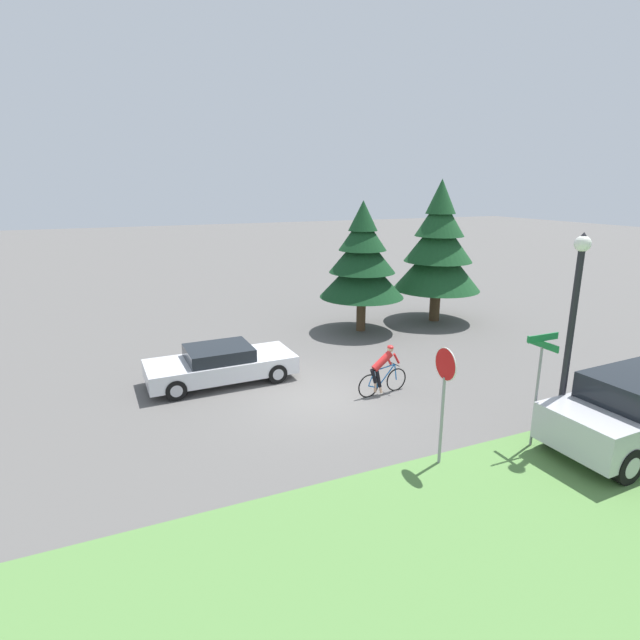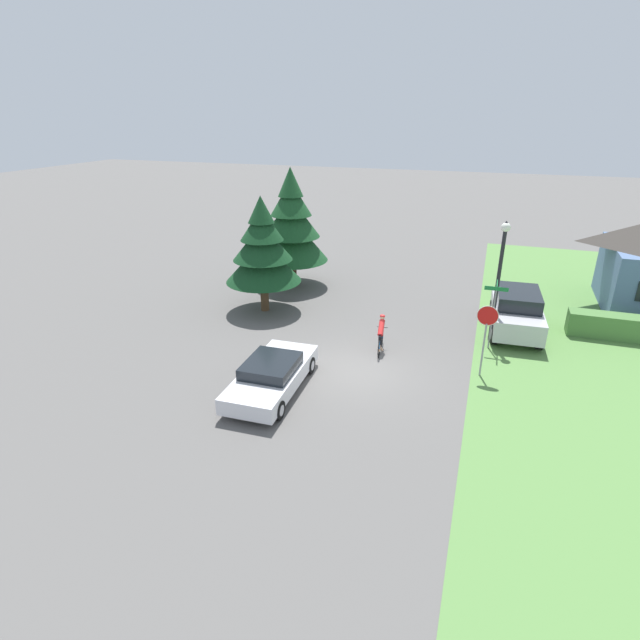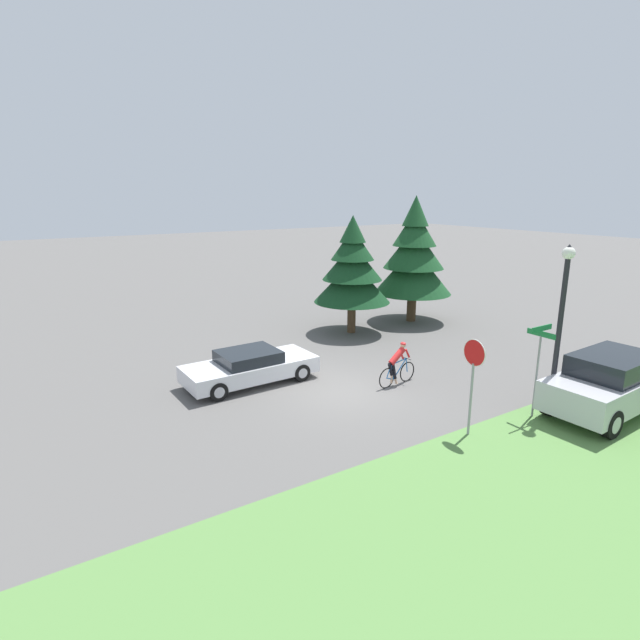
% 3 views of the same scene
% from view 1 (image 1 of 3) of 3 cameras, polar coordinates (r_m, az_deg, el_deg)
% --- Properties ---
extents(ground_plane, '(140.00, 140.00, 0.00)m').
position_cam_1_polar(ground_plane, '(14.94, -0.47, -8.89)').
color(ground_plane, '#5B5956').
extents(sedan_left_lane, '(2.04, 4.67, 1.17)m').
position_cam_1_polar(sedan_left_lane, '(16.23, -11.27, -4.97)').
color(sedan_left_lane, silver).
rests_on(sedan_left_lane, ground).
extents(cyclist, '(0.44, 1.75, 1.51)m').
position_cam_1_polar(cyclist, '(15.09, 7.18, -5.82)').
color(cyclist, black).
rests_on(cyclist, ground).
extents(parked_suv_right, '(2.21, 4.56, 1.83)m').
position_cam_1_polar(parked_suv_right, '(14.08, 32.39, -8.82)').
color(parked_suv_right, '#B7B7BC').
rests_on(parked_suv_right, ground).
extents(stop_sign, '(0.74, 0.07, 2.74)m').
position_cam_1_polar(stop_sign, '(11.22, 14.02, -6.94)').
color(stop_sign, gray).
rests_on(stop_sign, ground).
extents(street_lamp, '(0.36, 0.36, 5.08)m').
position_cam_1_polar(street_lamp, '(12.93, 26.94, 0.50)').
color(street_lamp, black).
rests_on(street_lamp, ground).
extents(street_name_sign, '(0.90, 0.90, 2.80)m').
position_cam_1_polar(street_name_sign, '(12.70, 23.78, -5.27)').
color(street_name_sign, gray).
rests_on(street_name_sign, ground).
extents(conifer_tall_near, '(3.57, 3.57, 5.51)m').
position_cam_1_polar(conifer_tall_near, '(21.10, 4.84, 6.78)').
color(conifer_tall_near, '#4C3823').
rests_on(conifer_tall_near, ground).
extents(conifer_tall_far, '(3.91, 3.91, 6.38)m').
position_cam_1_polar(conifer_tall_far, '(23.27, 13.37, 8.01)').
color(conifer_tall_far, '#4C3823').
rests_on(conifer_tall_far, ground).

